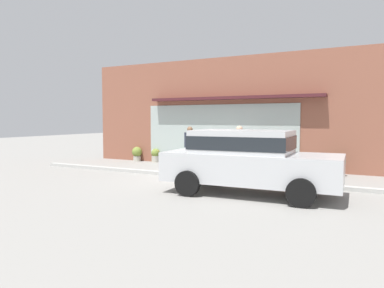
{
  "coord_description": "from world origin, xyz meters",
  "views": [
    {
      "loc": [
        5.33,
        -10.97,
        2.0
      ],
      "look_at": [
        -0.96,
        1.2,
        1.04
      ],
      "focal_mm": 33.36,
      "sensor_mm": 36.0,
      "label": 1
    }
  ],
  "objects": [
    {
      "name": "potted_plant_window_right",
      "position": [
        -0.49,
        2.86,
        0.42
      ],
      "size": [
        0.4,
        0.4,
        0.77
      ],
      "color": "#B7B2A3",
      "rests_on": "ground_plane"
    },
    {
      "name": "curb_strip",
      "position": [
        0.0,
        -0.2,
        0.06
      ],
      "size": [
        14.0,
        0.24,
        0.12
      ],
      "primitive_type": "cube",
      "color": "#B2B2AD",
      "rests_on": "ground_plane"
    },
    {
      "name": "parked_car_silver",
      "position": [
        2.32,
        -1.94,
        0.97
      ],
      "size": [
        4.66,
        2.15,
        1.71
      ],
      "rotation": [
        0.0,
        0.0,
        0.05
      ],
      "color": "silver",
      "rests_on": "ground_plane"
    },
    {
      "name": "pedestrian_passerby",
      "position": [
        -1.25,
        1.59,
        1.0
      ],
      "size": [
        0.42,
        0.31,
        1.71
      ],
      "rotation": [
        0.0,
        0.0,
        0.48
      ],
      "color": "#333847",
      "rests_on": "ground_plane"
    },
    {
      "name": "fire_hydrant",
      "position": [
        1.54,
        0.96,
        0.4
      ],
      "size": [
        0.4,
        0.37,
        0.81
      ],
      "color": "red",
      "rests_on": "ground_plane"
    },
    {
      "name": "storefront",
      "position": [
        -0.01,
        3.18,
        2.25
      ],
      "size": [
        14.0,
        0.81,
        4.59
      ],
      "color": "#935642",
      "rests_on": "ground_plane"
    },
    {
      "name": "ground_plane",
      "position": [
        0.0,
        0.0,
        0.0
      ],
      "size": [
        60.0,
        60.0,
        0.0
      ],
      "primitive_type": "plane",
      "color": "gray"
    },
    {
      "name": "potted_plant_near_hydrant",
      "position": [
        -4.76,
        2.83,
        0.37
      ],
      "size": [
        0.48,
        0.48,
        0.68
      ],
      "color": "#B7B2A3",
      "rests_on": "ground_plane"
    },
    {
      "name": "potted_plant_window_left",
      "position": [
        2.91,
        2.48,
        0.24
      ],
      "size": [
        0.3,
        0.3,
        0.45
      ],
      "color": "#B7B2A3",
      "rests_on": "ground_plane"
    },
    {
      "name": "potted_plant_corner_tall",
      "position": [
        1.15,
        2.78,
        0.45
      ],
      "size": [
        0.5,
        0.5,
        0.94
      ],
      "color": "#33473D",
      "rests_on": "ground_plane"
    },
    {
      "name": "potted_plant_low_front",
      "position": [
        -1.75,
        2.73,
        0.36
      ],
      "size": [
        0.6,
        0.6,
        0.73
      ],
      "color": "#33473D",
      "rests_on": "ground_plane"
    },
    {
      "name": "potted_plant_window_center",
      "position": [
        4.19,
        2.43,
        0.44
      ],
      "size": [
        0.5,
        0.5,
        0.76
      ],
      "color": "#4C4C51",
      "rests_on": "ground_plane"
    },
    {
      "name": "pedestrian_with_handbag",
      "position": [
        0.86,
        1.52,
        1.02
      ],
      "size": [
        0.54,
        0.43,
        1.75
      ],
      "rotation": [
        0.0,
        0.0,
        5.7
      ],
      "color": "#8E333D",
      "rests_on": "ground_plane"
    },
    {
      "name": "potted_plant_doorstep",
      "position": [
        -3.75,
        2.9,
        0.33
      ],
      "size": [
        0.4,
        0.4,
        0.63
      ],
      "color": "#B7B2A3",
      "rests_on": "ground_plane"
    }
  ]
}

